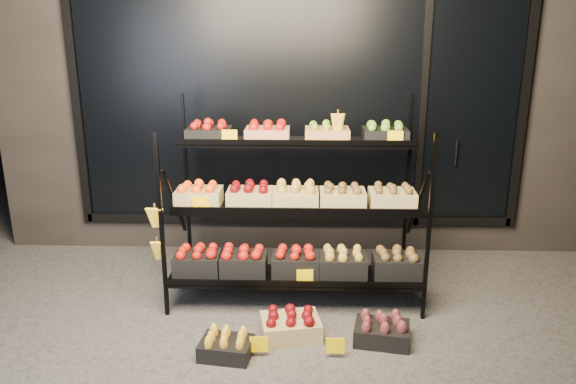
{
  "coord_description": "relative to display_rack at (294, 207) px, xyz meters",
  "views": [
    {
      "loc": [
        0.07,
        -3.85,
        2.26
      ],
      "look_at": [
        -0.06,
        0.55,
        0.93
      ],
      "focal_mm": 35.0,
      "sensor_mm": 36.0,
      "label": 1
    }
  ],
  "objects": [
    {
      "name": "tag_floor_b",
      "position": [
        0.31,
        -1.0,
        -0.73
      ],
      "size": [
        0.13,
        0.01,
        0.12
      ],
      "primitive_type": "cube",
      "color": "#FFCF00",
      "rests_on": "ground"
    },
    {
      "name": "floor_crate_right",
      "position": [
        0.66,
        -0.77,
        -0.69
      ],
      "size": [
        0.44,
        0.36,
        0.2
      ],
      "rotation": [
        0.0,
        0.0,
        -0.18
      ],
      "color": "black",
      "rests_on": "ground"
    },
    {
      "name": "floor_crate_midleft",
      "position": [
        -0.46,
        -1.0,
        -0.7
      ],
      "size": [
        0.39,
        0.31,
        0.19
      ],
      "rotation": [
        0.0,
        0.0,
        -0.15
      ],
      "color": "black",
      "rests_on": "ground"
    },
    {
      "name": "building",
      "position": [
        0.01,
        1.99,
        0.96
      ],
      "size": [
        6.0,
        2.08,
        3.5
      ],
      "color": "#2D2826",
      "rests_on": "ground"
    },
    {
      "name": "tag_floor_a",
      "position": [
        -0.23,
        -1.0,
        -0.73
      ],
      "size": [
        0.13,
        0.01,
        0.12
      ],
      "primitive_type": "cube",
      "color": "#FFCF00",
      "rests_on": "ground"
    },
    {
      "name": "ground",
      "position": [
        0.01,
        -0.6,
        -0.79
      ],
      "size": [
        24.0,
        24.0,
        0.0
      ],
      "primitive_type": "plane",
      "color": "#514F4C",
      "rests_on": "ground"
    },
    {
      "name": "floor_crate_midright",
      "position": [
        -0.01,
        -0.72,
        -0.69
      ],
      "size": [
        0.48,
        0.39,
        0.21
      ],
      "rotation": [
        0.0,
        0.0,
        0.19
      ],
      "color": "tan",
      "rests_on": "ground"
    },
    {
      "name": "display_rack",
      "position": [
        0.0,
        0.0,
        0.0
      ],
      "size": [
        2.18,
        1.02,
        1.66
      ],
      "color": "black",
      "rests_on": "ground"
    }
  ]
}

